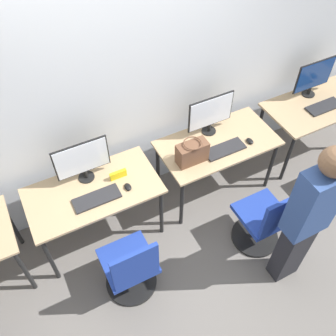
{
  "coord_description": "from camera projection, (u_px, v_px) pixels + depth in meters",
  "views": [
    {
      "loc": [
        -1.01,
        -1.84,
        3.41
      ],
      "look_at": [
        0.0,
        0.13,
        0.87
      ],
      "focal_mm": 40.0,
      "sensor_mm": 36.0,
      "label": 1
    }
  ],
  "objects": [
    {
      "name": "desk_far_right",
      "position": [
        317.0,
        109.0,
        4.25
      ],
      "size": [
        1.21,
        0.64,
        0.72
      ],
      "color": "tan",
      "rests_on": "ground_plane"
    },
    {
      "name": "keyboard_right",
      "position": [
        225.0,
        149.0,
        3.71
      ],
      "size": [
        0.42,
        0.16,
        0.02
      ],
      "color": "#262628",
      "rests_on": "desk_right"
    },
    {
      "name": "placard_left",
      "position": [
        118.0,
        175.0,
        3.46
      ],
      "size": [
        0.16,
        0.03,
        0.08
      ],
      "color": "yellow",
      "rests_on": "desk_left"
    },
    {
      "name": "monitor_right",
      "position": [
        211.0,
        114.0,
        3.72
      ],
      "size": [
        0.5,
        0.15,
        0.44
      ],
      "color": "black",
      "rests_on": "desk_right"
    },
    {
      "name": "mouse_left",
      "position": [
        128.0,
        187.0,
        3.39
      ],
      "size": [
        0.06,
        0.09,
        0.03
      ],
      "color": "black",
      "rests_on": "desk_left"
    },
    {
      "name": "keyboard_far_right",
      "position": [
        324.0,
        107.0,
        4.14
      ],
      "size": [
        0.42,
        0.16,
        0.02
      ],
      "color": "#262628",
      "rests_on": "desk_far_right"
    },
    {
      "name": "office_chair_left",
      "position": [
        131.0,
        269.0,
        3.26
      ],
      "size": [
        0.48,
        0.48,
        0.9
      ],
      "color": "black",
      "rests_on": "ground_plane"
    },
    {
      "name": "ground_plane",
      "position": [
        174.0,
        230.0,
        3.95
      ],
      "size": [
        20.0,
        20.0,
        0.0
      ],
      "primitive_type": "plane",
      "color": "slate"
    },
    {
      "name": "person_right",
      "position": [
        308.0,
        217.0,
        2.95
      ],
      "size": [
        0.36,
        0.22,
        1.69
      ],
      "color": "#232328",
      "rests_on": "ground_plane"
    },
    {
      "name": "monitor_left",
      "position": [
        82.0,
        160.0,
        3.3
      ],
      "size": [
        0.5,
        0.15,
        0.44
      ],
      "color": "black",
      "rests_on": "desk_left"
    },
    {
      "name": "handbag",
      "position": [
        192.0,
        152.0,
        3.54
      ],
      "size": [
        0.3,
        0.18,
        0.25
      ],
      "color": "brown",
      "rests_on": "desk_right"
    },
    {
      "name": "office_chair_right",
      "position": [
        264.0,
        222.0,
        3.59
      ],
      "size": [
        0.48,
        0.48,
        0.9
      ],
      "color": "black",
      "rests_on": "ground_plane"
    },
    {
      "name": "desk_left",
      "position": [
        94.0,
        195.0,
        3.45
      ],
      "size": [
        1.21,
        0.64,
        0.72
      ],
      "color": "tan",
      "rests_on": "ground_plane"
    },
    {
      "name": "keyboard_left",
      "position": [
        97.0,
        198.0,
        3.32
      ],
      "size": [
        0.42,
        0.16,
        0.02
      ],
      "color": "#262628",
      "rests_on": "desk_left"
    },
    {
      "name": "mouse_right",
      "position": [
        250.0,
        141.0,
        3.78
      ],
      "size": [
        0.06,
        0.09,
        0.03
      ],
      "color": "black",
      "rests_on": "desk_right"
    },
    {
      "name": "desk_right",
      "position": [
        217.0,
        148.0,
        3.85
      ],
      "size": [
        1.21,
        0.64,
        0.72
      ],
      "color": "tan",
      "rests_on": "ground_plane"
    },
    {
      "name": "monitor_far_right",
      "position": [
        314.0,
        77.0,
        4.12
      ],
      "size": [
        0.5,
        0.15,
        0.44
      ],
      "color": "black",
      "rests_on": "desk_far_right"
    },
    {
      "name": "wall_back",
      "position": [
        135.0,
        82.0,
        3.34
      ],
      "size": [
        12.0,
        0.05,
        2.8
      ],
      "color": "silver",
      "rests_on": "ground_plane"
    }
  ]
}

